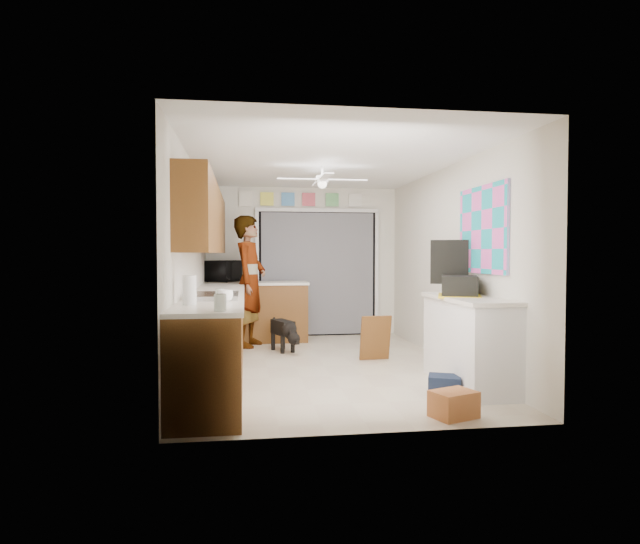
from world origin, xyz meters
name	(u,v)px	position (x,y,z in m)	size (l,w,h in m)	color
floor	(325,366)	(0.00, 0.00, 0.00)	(5.00, 5.00, 0.00)	beige
ceiling	(325,163)	(0.00, 0.00, 2.50)	(5.00, 5.00, 0.00)	white
wall_back	(303,262)	(0.00, 2.50, 1.25)	(3.20, 3.20, 0.00)	silver
wall_front	(373,272)	(0.00, -2.50, 1.25)	(3.20, 3.20, 0.00)	silver
wall_left	(191,265)	(-1.60, 0.00, 1.25)	(5.00, 5.00, 0.00)	silver
wall_right	(449,265)	(1.60, 0.00, 1.25)	(5.00, 5.00, 0.00)	silver
left_base_cabinets	(217,332)	(-1.30, 0.00, 0.45)	(0.60, 4.80, 0.90)	brown
left_countertop	(218,293)	(-1.29, 0.00, 0.92)	(0.62, 4.80, 0.04)	white
upper_cabinets	(206,220)	(-1.44, 0.20, 1.80)	(0.32, 4.00, 0.80)	brown
sink_basin	(213,297)	(-1.29, -1.00, 0.95)	(0.50, 0.76, 0.06)	silver
faucet	(194,287)	(-1.48, -1.00, 1.05)	(0.03, 0.03, 0.22)	silver
peninsula_base	(275,313)	(-0.50, 2.00, 0.45)	(1.00, 0.60, 0.90)	brown
peninsula_top	(275,283)	(-0.50, 2.00, 0.92)	(1.04, 0.64, 0.04)	white
back_opening_recess	(318,274)	(0.25, 2.47, 1.05)	(2.00, 0.06, 2.10)	black
curtain_panel	(318,274)	(0.25, 2.43, 1.05)	(1.90, 0.03, 2.05)	gray
door_trim_left	(257,274)	(-0.77, 2.44, 1.05)	(0.06, 0.04, 2.10)	white
door_trim_right	(377,273)	(1.27, 2.44, 1.05)	(0.06, 0.04, 2.10)	white
door_trim_head	(318,210)	(0.25, 2.44, 2.12)	(2.10, 0.04, 0.06)	white
header_frame_0	(267,199)	(-0.60, 2.47, 2.30)	(0.22, 0.02, 0.22)	#F1F150
header_frame_1	(288,199)	(-0.25, 2.47, 2.30)	(0.22, 0.02, 0.22)	#5095D7
header_frame_2	(309,199)	(0.10, 2.47, 2.30)	(0.22, 0.02, 0.22)	#DA5263
header_frame_3	(332,200)	(0.50, 2.47, 2.30)	(0.22, 0.02, 0.22)	#6DBF74
header_frame_4	(355,200)	(0.90, 2.47, 2.30)	(0.22, 0.02, 0.22)	white
route66_sign	(246,199)	(-0.95, 2.47, 2.30)	(0.22, 0.02, 0.26)	silver
right_counter_base	(469,343)	(1.35, -1.20, 0.45)	(0.50, 1.40, 0.90)	white
right_counter_top	(468,299)	(1.34, -1.20, 0.92)	(0.54, 1.44, 0.04)	white
abstract_painting	(482,230)	(1.58, -1.00, 1.65)	(0.03, 1.15, 0.95)	#F85BC1
ceiling_fan	(322,180)	(0.00, 0.20, 2.32)	(1.14, 1.14, 0.24)	white
microwave	(224,271)	(-1.30, 2.25, 1.11)	(0.61, 0.42, 0.34)	black
cup	(226,296)	(-1.15, -1.41, 1.00)	(0.14, 0.14, 0.11)	white
jar_a	(220,303)	(-1.16, -2.25, 1.01)	(0.10, 0.10, 0.14)	silver
jar_b	(219,295)	(-1.21, -1.32, 1.00)	(0.08, 0.08, 0.12)	silver
paper_towel_roll	(189,290)	(-1.45, -1.69, 1.07)	(0.12, 0.12, 0.26)	white
suitcase	(459,286)	(1.32, -1.01, 1.05)	(0.37, 0.49, 0.21)	black
suitcase_rim	(459,296)	(1.32, -1.01, 0.94)	(0.44, 0.58, 0.02)	yellow
suitcase_lid	(449,262)	(1.32, -0.72, 1.30)	(0.42, 0.03, 0.50)	black
cardboard_box	(454,404)	(0.78, -2.20, 0.11)	(0.36, 0.27, 0.22)	#CC6F40
navy_crate	(445,385)	(0.97, -1.50, 0.09)	(0.31, 0.26, 0.19)	black
cabinet_door_panel	(375,338)	(0.70, 0.23, 0.30)	(0.40, 0.03, 0.59)	brown
man	(250,281)	(-0.90, 1.55, 0.98)	(0.71, 0.47, 1.96)	white
dog	(283,334)	(-0.44, 1.07, 0.25)	(0.27, 0.63, 0.50)	black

